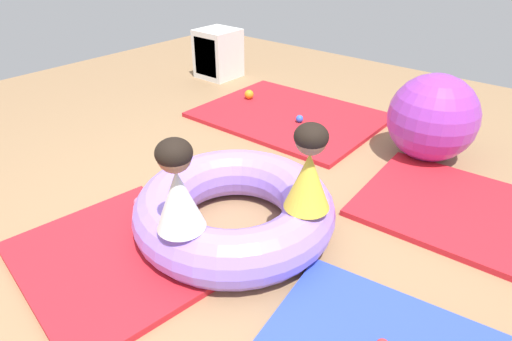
{
  "coord_description": "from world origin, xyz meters",
  "views": [
    {
      "loc": [
        1.56,
        -1.49,
        1.65
      ],
      "look_at": [
        0.11,
        0.25,
        0.34
      ],
      "focal_mm": 30.33,
      "sensor_mm": 36.0,
      "label": 1
    }
  ],
  "objects_px": {
    "child_in_white": "(177,187)",
    "exercise_ball_large": "(433,118)",
    "inflatable_cushion": "(235,210)",
    "play_ball_teal": "(316,133)",
    "play_ball_blue": "(300,119)",
    "child_in_yellow": "(309,168)",
    "play_ball_orange": "(249,94)",
    "play_ball_pink": "(139,203)",
    "storage_cube": "(217,54)"
  },
  "relations": [
    {
      "from": "play_ball_blue",
      "to": "play_ball_teal",
      "type": "bearing_deg",
      "value": -30.62
    },
    {
      "from": "play_ball_pink",
      "to": "play_ball_blue",
      "type": "bearing_deg",
      "value": 89.91
    },
    {
      "from": "child_in_yellow",
      "to": "inflatable_cushion",
      "type": "bearing_deg",
      "value": 20.13
    },
    {
      "from": "child_in_white",
      "to": "play_ball_orange",
      "type": "height_order",
      "value": "child_in_white"
    },
    {
      "from": "child_in_yellow",
      "to": "play_ball_teal",
      "type": "xyz_separation_m",
      "value": [
        -0.74,
        1.25,
        -0.47
      ]
    },
    {
      "from": "child_in_white",
      "to": "storage_cube",
      "type": "bearing_deg",
      "value": -106.45
    },
    {
      "from": "play_ball_teal",
      "to": "storage_cube",
      "type": "relative_size",
      "value": 0.15
    },
    {
      "from": "child_in_white",
      "to": "storage_cube",
      "type": "relative_size",
      "value": 0.87
    },
    {
      "from": "child_in_yellow",
      "to": "play_ball_blue",
      "type": "relative_size",
      "value": 7.06
    },
    {
      "from": "play_ball_orange",
      "to": "storage_cube",
      "type": "xyz_separation_m",
      "value": [
        -0.86,
        0.4,
        0.19
      ]
    },
    {
      "from": "child_in_yellow",
      "to": "play_ball_orange",
      "type": "height_order",
      "value": "child_in_yellow"
    },
    {
      "from": "inflatable_cushion",
      "to": "storage_cube",
      "type": "relative_size",
      "value": 2.14
    },
    {
      "from": "child_in_yellow",
      "to": "play_ball_teal",
      "type": "bearing_deg",
      "value": -54.08
    },
    {
      "from": "play_ball_pink",
      "to": "play_ball_teal",
      "type": "bearing_deg",
      "value": 79.75
    },
    {
      "from": "child_in_white",
      "to": "storage_cube",
      "type": "height_order",
      "value": "child_in_white"
    },
    {
      "from": "inflatable_cushion",
      "to": "play_ball_blue",
      "type": "xyz_separation_m",
      "value": [
        -0.6,
        1.54,
        -0.08
      ]
    },
    {
      "from": "play_ball_pink",
      "to": "exercise_ball_large",
      "type": "relative_size",
      "value": 0.11
    },
    {
      "from": "inflatable_cushion",
      "to": "exercise_ball_large",
      "type": "distance_m",
      "value": 1.78
    },
    {
      "from": "child_in_white",
      "to": "play_ball_pink",
      "type": "bearing_deg",
      "value": -74.05
    },
    {
      "from": "inflatable_cushion",
      "to": "exercise_ball_large",
      "type": "bearing_deg",
      "value": 72.8
    },
    {
      "from": "inflatable_cushion",
      "to": "play_ball_teal",
      "type": "relative_size",
      "value": 14.59
    },
    {
      "from": "inflatable_cushion",
      "to": "play_ball_teal",
      "type": "height_order",
      "value": "inflatable_cushion"
    },
    {
      "from": "play_ball_orange",
      "to": "child_in_white",
      "type": "bearing_deg",
      "value": -56.86
    },
    {
      "from": "play_ball_pink",
      "to": "exercise_ball_large",
      "type": "bearing_deg",
      "value": 59.97
    },
    {
      "from": "play_ball_pink",
      "to": "exercise_ball_large",
      "type": "height_order",
      "value": "exercise_ball_large"
    },
    {
      "from": "inflatable_cushion",
      "to": "play_ball_pink",
      "type": "height_order",
      "value": "inflatable_cushion"
    },
    {
      "from": "child_in_yellow",
      "to": "play_ball_orange",
      "type": "xyz_separation_m",
      "value": [
        -1.78,
        1.59,
        -0.46
      ]
    },
    {
      "from": "child_in_yellow",
      "to": "play_ball_blue",
      "type": "height_order",
      "value": "child_in_yellow"
    },
    {
      "from": "child_in_white",
      "to": "play_ball_teal",
      "type": "relative_size",
      "value": 5.95
    },
    {
      "from": "exercise_ball_large",
      "to": "play_ball_pink",
      "type": "bearing_deg",
      "value": -120.03
    },
    {
      "from": "child_in_white",
      "to": "child_in_yellow",
      "type": "height_order",
      "value": "child_in_white"
    },
    {
      "from": "child_in_white",
      "to": "play_ball_pink",
      "type": "height_order",
      "value": "child_in_white"
    },
    {
      "from": "play_ball_pink",
      "to": "child_in_white",
      "type": "bearing_deg",
      "value": -16.09
    },
    {
      "from": "child_in_yellow",
      "to": "play_ball_orange",
      "type": "distance_m",
      "value": 2.43
    },
    {
      "from": "child_in_yellow",
      "to": "play_ball_teal",
      "type": "distance_m",
      "value": 1.53
    },
    {
      "from": "play_ball_orange",
      "to": "inflatable_cushion",
      "type": "bearing_deg",
      "value": -51.52
    },
    {
      "from": "play_ball_teal",
      "to": "exercise_ball_large",
      "type": "bearing_deg",
      "value": 21.32
    },
    {
      "from": "play_ball_orange",
      "to": "exercise_ball_large",
      "type": "height_order",
      "value": "exercise_ball_large"
    },
    {
      "from": "child_in_white",
      "to": "child_in_yellow",
      "type": "distance_m",
      "value": 0.67
    },
    {
      "from": "play_ball_teal",
      "to": "play_ball_blue",
      "type": "height_order",
      "value": "play_ball_teal"
    },
    {
      "from": "play_ball_pink",
      "to": "play_ball_blue",
      "type": "height_order",
      "value": "play_ball_pink"
    },
    {
      "from": "child_in_yellow",
      "to": "storage_cube",
      "type": "bearing_deg",
      "value": -31.61
    },
    {
      "from": "inflatable_cushion",
      "to": "child_in_white",
      "type": "bearing_deg",
      "value": -83.91
    },
    {
      "from": "play_ball_blue",
      "to": "play_ball_orange",
      "type": "bearing_deg",
      "value": 167.88
    },
    {
      "from": "play_ball_teal",
      "to": "play_ball_orange",
      "type": "bearing_deg",
      "value": 162.27
    },
    {
      "from": "play_ball_orange",
      "to": "play_ball_pink",
      "type": "distance_m",
      "value": 2.09
    },
    {
      "from": "inflatable_cushion",
      "to": "play_ball_blue",
      "type": "height_order",
      "value": "inflatable_cushion"
    },
    {
      "from": "play_ball_teal",
      "to": "play_ball_pink",
      "type": "relative_size",
      "value": 1.11
    },
    {
      "from": "child_in_white",
      "to": "exercise_ball_large",
      "type": "xyz_separation_m",
      "value": [
        0.48,
        2.13,
        -0.21
      ]
    },
    {
      "from": "child_in_yellow",
      "to": "exercise_ball_large",
      "type": "xyz_separation_m",
      "value": [
        0.09,
        1.58,
        -0.21
      ]
    }
  ]
}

